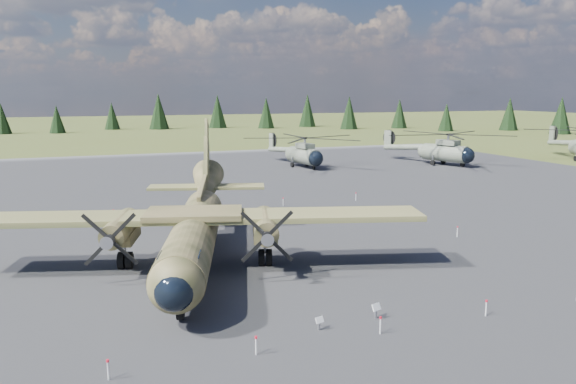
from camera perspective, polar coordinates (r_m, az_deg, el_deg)
name	(u,v)px	position (r m, az deg, el deg)	size (l,w,h in m)	color
ground	(253,259)	(38.02, -3.57, -6.79)	(500.00, 500.00, 0.00)	#465124
apron	(218,226)	(47.35, -7.12, -3.46)	(120.00, 120.00, 0.04)	#57575C
transport_plane	(196,224)	(36.53, -9.36, -3.20)	(28.34, 25.30, 9.46)	#3B3C20
helicopter_near	(303,146)	(83.33, 1.57, 4.71)	(20.32, 22.37, 4.58)	slate
helicopter_mid	(445,143)	(89.22, 15.68, 4.85)	(24.64, 24.91, 4.92)	slate
info_placard_left	(319,321)	(27.00, 3.21, -12.98)	(0.46, 0.29, 0.67)	gray
info_placard_right	(376,309)	(28.52, 8.94, -11.62)	(0.54, 0.36, 0.79)	gray
barrier_fence	(247,252)	(37.68, -4.22, -6.15)	(33.12, 29.62, 0.85)	silver
treeline	(320,205)	(31.13, 3.24, -1.37)	(300.89, 291.26, 10.98)	black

